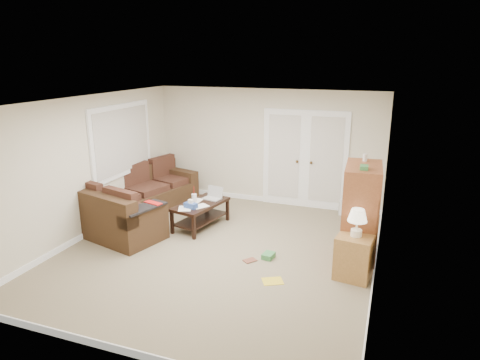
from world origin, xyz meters
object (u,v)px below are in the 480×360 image
at_px(side_cabinet, 355,253).
at_px(tv_armoire, 360,213).
at_px(sectional_sofa, 131,204).
at_px(coffee_table, 201,213).

bearing_deg(side_cabinet, tv_armoire, 98.67).
height_order(sectional_sofa, coffee_table, sectional_sofa).
height_order(sectional_sofa, side_cabinet, side_cabinet).
bearing_deg(coffee_table, side_cabinet, -7.45).
distance_m(coffee_table, side_cabinet, 3.11).
bearing_deg(sectional_sofa, coffee_table, 22.04).
relative_size(tv_armoire, side_cabinet, 1.57).
height_order(tv_armoire, side_cabinet, tv_armoire).
height_order(sectional_sofa, tv_armoire, tv_armoire).
bearing_deg(side_cabinet, coffee_table, 169.21).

